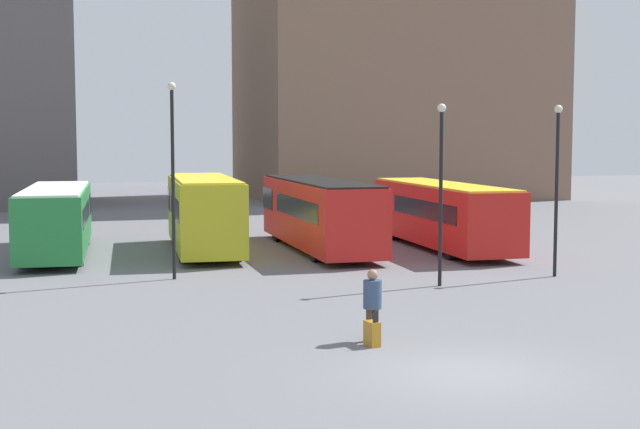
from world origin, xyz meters
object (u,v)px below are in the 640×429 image
object	(u,v)px
bus_3	(441,213)
traveler	(372,298)
suitcase	(372,333)
lamp_post_2	(441,180)
lamp_post_1	(173,166)
lamp_post_0	(557,177)
bus_2	(319,212)
bus_1	(204,212)
bus_0	(56,218)

from	to	relation	value
bus_3	traveler	distance (m)	18.29
suitcase	lamp_post_2	bearing A→B (deg)	-43.24
lamp_post_1	lamp_post_2	distance (m)	9.00
lamp_post_0	lamp_post_1	xyz separation A→B (m)	(-12.78, 3.17, 0.38)
suitcase	bus_2	bearing A→B (deg)	-21.25
bus_1	bus_2	bearing A→B (deg)	-93.03
lamp_post_0	lamp_post_2	size ratio (longest dim) A/B	1.00
bus_2	lamp_post_2	size ratio (longest dim) A/B	1.97
bus_0	lamp_post_2	xyz separation A→B (m)	(11.96, -11.49, 1.94)
lamp_post_0	lamp_post_2	xyz separation A→B (m)	(-4.65, -0.67, -0.01)
lamp_post_0	suitcase	bearing A→B (deg)	-140.52
bus_3	lamp_post_2	distance (m)	10.26
bus_1	lamp_post_2	bearing A→B (deg)	-146.47
bus_3	traveler	xyz separation A→B (m)	(-8.95, -15.94, -0.52)
traveler	lamp_post_1	bearing A→B (deg)	8.68
traveler	lamp_post_0	bearing A→B (deg)	-60.62
bus_1	lamp_post_2	world-z (taller)	lamp_post_2
suitcase	lamp_post_0	xyz separation A→B (m)	(9.61, 7.92, 3.18)
bus_0	traveler	bearing A→B (deg)	-154.72
bus_3	traveler	bearing A→B (deg)	153.07
bus_0	lamp_post_0	distance (m)	19.92
traveler	lamp_post_0	size ratio (longest dim) A/B	0.29
bus_2	lamp_post_1	size ratio (longest dim) A/B	1.74
suitcase	lamp_post_0	distance (m)	12.85
suitcase	lamp_post_2	distance (m)	9.33
bus_2	bus_3	bearing A→B (deg)	-98.04
traveler	bus_1	bearing A→B (deg)	-4.85
bus_0	bus_1	xyz separation A→B (m)	(5.96, -0.77, 0.19)
suitcase	lamp_post_1	xyz separation A→B (m)	(-3.17, 11.09, 3.57)
bus_2	lamp_post_1	xyz separation A→B (m)	(-6.98, -6.25, 2.22)
traveler	lamp_post_1	xyz separation A→B (m)	(-3.35, 10.60, 2.84)
traveler	bus_0	bearing A→B (deg)	12.62
bus_3	bus_1	bearing A→B (deg)	83.77
suitcase	bus_3	bearing A→B (deg)	-37.91
traveler	bus_2	bearing A→B (deg)	-21.02
bus_2	lamp_post_0	bearing A→B (deg)	-146.65
bus_1	lamp_post_1	bearing A→B (deg)	167.10
bus_3	lamp_post_2	world-z (taller)	lamp_post_2
lamp_post_0	lamp_post_2	distance (m)	4.70
bus_3	lamp_post_0	xyz separation A→B (m)	(0.49, -8.51, 1.93)
bus_3	bus_2	bearing A→B (deg)	82.60
bus_1	bus_3	distance (m)	10.29
bus_3	suitcase	size ratio (longest dim) A/B	13.73
bus_2	suitcase	world-z (taller)	bus_2
bus_1	lamp_post_2	distance (m)	12.41
lamp_post_2	bus_1	bearing A→B (deg)	119.25
bus_0	lamp_post_1	world-z (taller)	lamp_post_1
bus_1	lamp_post_1	xyz separation A→B (m)	(-2.13, -6.87, 2.15)
lamp_post_1	traveler	bearing A→B (deg)	-72.47
bus_2	lamp_post_2	bearing A→B (deg)	-171.79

